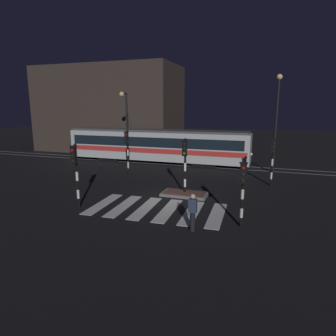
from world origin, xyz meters
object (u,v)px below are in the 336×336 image
at_px(traffic_light_corner_near_right, 243,184).
at_px(pedestrian_waiting_at_kerb, 193,212).
at_px(traffic_light_corner_far_right, 273,155).
at_px(traffic_light_corner_near_left, 75,166).
at_px(street_lamp_trackside_left, 126,119).
at_px(traffic_light_median_centre, 185,158).
at_px(tram, 156,145).
at_px(traffic_light_corner_far_left, 127,146).
at_px(street_lamp_trackside_right, 277,113).

distance_m(traffic_light_corner_near_right, pedestrian_waiting_at_kerb, 2.58).
bearing_deg(traffic_light_corner_far_right, pedestrian_waiting_at_kerb, -109.32).
height_order(traffic_light_corner_near_left, street_lamp_trackside_left, street_lamp_trackside_left).
distance_m(traffic_light_median_centre, street_lamp_trackside_left, 11.31).
distance_m(traffic_light_corner_near_left, traffic_light_median_centre, 6.45).
bearing_deg(traffic_light_median_centre, traffic_light_corner_near_right, -46.88).
relative_size(tram, pedestrian_waiting_at_kerb, 10.60).
relative_size(traffic_light_corner_far_right, street_lamp_trackside_left, 0.49).
bearing_deg(traffic_light_corner_far_right, traffic_light_median_centre, -141.45).
bearing_deg(traffic_light_median_centre, street_lamp_trackside_left, 135.46).
xyz_separation_m(traffic_light_corner_far_left, tram, (0.27, 5.71, -0.61)).
distance_m(traffic_light_median_centre, tram, 11.29).
height_order(traffic_light_corner_near_right, traffic_light_corner_far_right, traffic_light_corner_far_right).
relative_size(traffic_light_corner_near_right, tram, 0.17).
distance_m(traffic_light_median_centre, pedestrian_waiting_at_kerb, 5.72).
height_order(street_lamp_trackside_right, tram, street_lamp_trackside_right).
distance_m(traffic_light_median_centre, traffic_light_corner_far_right, 6.53).
height_order(street_lamp_trackside_right, street_lamp_trackside_left, street_lamp_trackside_right).
bearing_deg(pedestrian_waiting_at_kerb, traffic_light_corner_far_left, 130.12).
relative_size(traffic_light_corner_far_right, street_lamp_trackside_right, 0.42).
bearing_deg(tram, street_lamp_trackside_right, -7.15).
height_order(traffic_light_corner_far_right, street_lamp_trackside_left, street_lamp_trackside_left).
xyz_separation_m(traffic_light_corner_far_left, street_lamp_trackside_right, (11.17, 4.34, 2.57)).
relative_size(traffic_light_corner_near_left, street_lamp_trackside_right, 0.45).
relative_size(traffic_light_corner_far_left, tram, 0.20).
distance_m(street_lamp_trackside_right, street_lamp_trackside_left, 13.19).
bearing_deg(tram, traffic_light_corner_near_left, -86.67).
height_order(traffic_light_median_centre, street_lamp_trackside_right, street_lamp_trackside_right).
distance_m(traffic_light_corner_far_right, tram, 12.19).
relative_size(traffic_light_corner_far_left, traffic_light_median_centre, 1.01).
height_order(traffic_light_corner_near_right, street_lamp_trackside_left, street_lamp_trackside_left).
bearing_deg(traffic_light_corner_far_right, traffic_light_corner_far_left, -179.83).
relative_size(traffic_light_corner_near_left, street_lamp_trackside_left, 0.52).
height_order(traffic_light_corner_near_left, traffic_light_median_centre, traffic_light_median_centre).
bearing_deg(traffic_light_corner_far_left, traffic_light_corner_far_right, 0.17).
bearing_deg(traffic_light_corner_near_left, traffic_light_corner_far_left, 97.49).
distance_m(traffic_light_corner_far_right, street_lamp_trackside_right, 5.11).
bearing_deg(traffic_light_corner_near_left, traffic_light_median_centre, 41.08).
relative_size(traffic_light_corner_near_left, pedestrian_waiting_at_kerb, 2.05).
bearing_deg(pedestrian_waiting_at_kerb, street_lamp_trackside_left, 126.92).
bearing_deg(street_lamp_trackside_right, traffic_light_corner_near_left, -128.63).
height_order(traffic_light_corner_near_right, traffic_light_median_centre, traffic_light_median_centre).
bearing_deg(traffic_light_corner_near_left, tram, 93.33).
bearing_deg(traffic_light_corner_near_right, traffic_light_corner_far_right, 81.27).
height_order(traffic_light_median_centre, tram, tram).
bearing_deg(traffic_light_corner_far_right, street_lamp_trackside_left, 163.99).
bearing_deg(traffic_light_median_centre, traffic_light_corner_near_left, -138.92).
relative_size(traffic_light_corner_near_right, street_lamp_trackside_left, 0.46).
xyz_separation_m(traffic_light_corner_near_right, tram, (-9.52, 13.86, -0.31)).
xyz_separation_m(traffic_light_corner_near_left, street_lamp_trackside_right, (10.08, 12.62, 2.61)).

